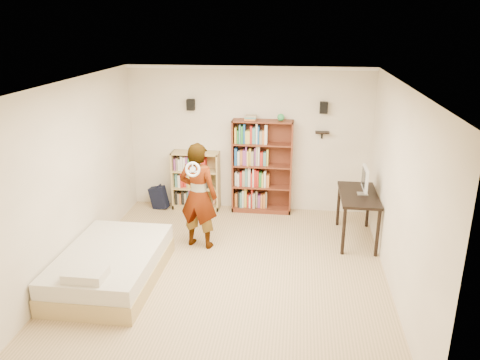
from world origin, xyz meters
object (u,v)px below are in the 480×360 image
at_px(computer_desk, 357,217).
at_px(daybed, 111,262).
at_px(person, 198,196).
at_px(low_bookshelf, 196,180).
at_px(tall_bookshelf, 262,167).

bearing_deg(computer_desk, daybed, -153.56).
height_order(computer_desk, person, person).
xyz_separation_m(low_bookshelf, person, (0.39, -1.56, 0.30)).
relative_size(tall_bookshelf, daybed, 0.89).
distance_m(tall_bookshelf, person, 1.80).
relative_size(low_bookshelf, daybed, 0.57).
distance_m(tall_bookshelf, daybed, 3.41).
bearing_deg(daybed, computer_desk, 26.44).
height_order(tall_bookshelf, person, tall_bookshelf).
bearing_deg(tall_bookshelf, low_bookshelf, -179.73).
xyz_separation_m(tall_bookshelf, daybed, (-1.87, -2.79, -0.59)).
distance_m(low_bookshelf, person, 1.64).
distance_m(low_bookshelf, daybed, 2.86).
height_order(low_bookshelf, computer_desk, low_bookshelf).
distance_m(daybed, person, 1.67).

